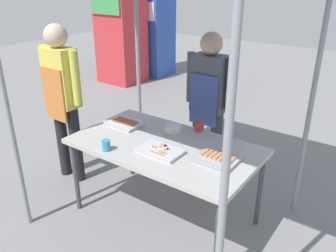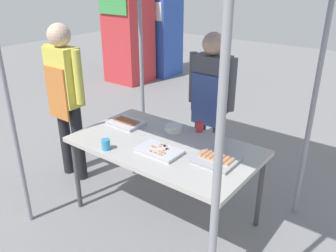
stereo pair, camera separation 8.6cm
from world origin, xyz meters
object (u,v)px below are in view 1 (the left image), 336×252
(tray_grilled_sausages, at_px, (125,123))
(tray_pork_links, at_px, (217,159))
(stall_table, at_px, (165,149))
(neighbor_stall_right, at_px, (121,34))
(tray_meat_skewers, at_px, (160,151))
(drink_cup_near_edge, at_px, (199,126))
(vendor_woman, at_px, (209,98))
(neighbor_stall_left, at_px, (153,35))
(drink_cup_by_wok, at_px, (106,145))
(condiment_bowl, at_px, (173,128))
(customer_nearby, at_px, (62,92))

(tray_grilled_sausages, bearing_deg, tray_pork_links, -5.99)
(stall_table, xyz_separation_m, neighbor_stall_right, (-3.34, 3.11, 0.28))
(tray_grilled_sausages, distance_m, tray_meat_skewers, 0.66)
(drink_cup_near_edge, distance_m, vendor_woman, 0.43)
(stall_table, bearing_deg, neighbor_stall_right, 137.05)
(stall_table, height_order, neighbor_stall_left, neighbor_stall_left)
(tray_meat_skewers, relative_size, tray_pork_links, 1.15)
(drink_cup_by_wok, bearing_deg, condiment_bowl, 70.70)
(condiment_bowl, xyz_separation_m, drink_cup_near_edge, (0.20, 0.13, 0.02))
(drink_cup_near_edge, relative_size, customer_nearby, 0.06)
(tray_grilled_sausages, bearing_deg, tray_meat_skewers, -22.82)
(drink_cup_near_edge, distance_m, neighbor_stall_right, 4.39)
(drink_cup_by_wok, bearing_deg, stall_table, 49.35)
(neighbor_stall_right, bearing_deg, condiment_bowl, -41.27)
(drink_cup_near_edge, height_order, neighbor_stall_left, neighbor_stall_left)
(tray_grilled_sausages, xyz_separation_m, drink_cup_by_wok, (0.23, -0.48, 0.03))
(tray_grilled_sausages, height_order, condiment_bowl, condiment_bowl)
(tray_grilled_sausages, distance_m, condiment_bowl, 0.48)
(stall_table, height_order, drink_cup_near_edge, drink_cup_near_edge)
(tray_grilled_sausages, height_order, drink_cup_by_wok, drink_cup_by_wok)
(tray_grilled_sausages, bearing_deg, neighbor_stall_left, 124.42)
(vendor_woman, height_order, neighbor_stall_left, neighbor_stall_left)
(tray_grilled_sausages, height_order, drink_cup_near_edge, drink_cup_near_edge)
(condiment_bowl, xyz_separation_m, vendor_woman, (0.08, 0.52, 0.17))
(stall_table, distance_m, neighbor_stall_right, 4.58)
(tray_grilled_sausages, bearing_deg, condiment_bowl, 19.34)
(drink_cup_near_edge, distance_m, customer_nearby, 1.43)
(condiment_bowl, distance_m, drink_cup_near_edge, 0.24)
(drink_cup_near_edge, xyz_separation_m, neighbor_stall_left, (-3.26, 3.52, 0.07))
(tray_meat_skewers, bearing_deg, vendor_woman, 95.15)
(tray_pork_links, xyz_separation_m, customer_nearby, (-1.75, -0.03, 0.22))
(tray_grilled_sausages, distance_m, neighbor_stall_left, 4.62)
(tray_grilled_sausages, bearing_deg, neighbor_stall_right, 132.92)
(tray_meat_skewers, bearing_deg, drink_cup_by_wok, -149.87)
(drink_cup_by_wok, relative_size, customer_nearby, 0.06)
(tray_pork_links, xyz_separation_m, condiment_bowl, (-0.60, 0.27, 0.00))
(drink_cup_near_edge, xyz_separation_m, customer_nearby, (-1.35, -0.43, 0.19))
(vendor_woman, height_order, customer_nearby, customer_nearby)
(vendor_woman, distance_m, customer_nearby, 1.48)
(drink_cup_near_edge, relative_size, drink_cup_by_wok, 1.05)
(tray_pork_links, bearing_deg, drink_cup_near_edge, 135.35)
(drink_cup_near_edge, bearing_deg, tray_meat_skewers, -93.92)
(drink_cup_near_edge, bearing_deg, vendor_woman, 107.45)
(tray_meat_skewers, distance_m, neighbor_stall_left, 5.19)
(neighbor_stall_right, bearing_deg, stall_table, -42.95)
(tray_meat_skewers, relative_size, neighbor_stall_right, 0.19)
(stall_table, distance_m, drink_cup_near_edge, 0.42)
(customer_nearby, distance_m, neighbor_stall_left, 4.39)
(drink_cup_by_wok, bearing_deg, customer_nearby, 160.16)
(tray_grilled_sausages, height_order, tray_pork_links, tray_pork_links)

